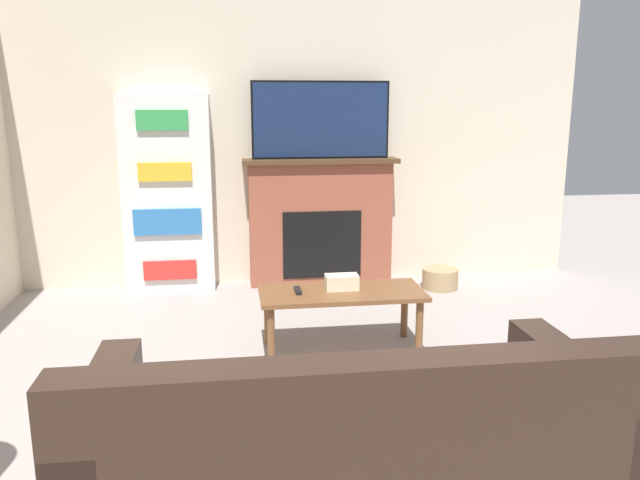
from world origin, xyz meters
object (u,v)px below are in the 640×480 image
(couch, at_px, (353,472))
(coffee_table, at_px, (342,299))
(tv, at_px, (321,120))
(storage_basket, at_px, (440,278))
(fireplace, at_px, (320,221))
(bookshelf, at_px, (168,195))

(couch, xyz_separation_m, coffee_table, (0.29, 1.87, 0.07))
(coffee_table, bearing_deg, tv, 86.92)
(storage_basket, bearing_deg, tv, 163.45)
(fireplace, distance_m, storage_basket, 1.20)
(fireplace, height_order, storage_basket, fireplace)
(couch, relative_size, storage_basket, 6.15)
(bookshelf, bearing_deg, storage_basket, -7.35)
(storage_basket, bearing_deg, bookshelf, 172.65)
(couch, relative_size, coffee_table, 1.80)
(fireplace, distance_m, couch, 3.53)
(couch, bearing_deg, bookshelf, 105.74)
(fireplace, relative_size, storage_basket, 4.36)
(fireplace, height_order, tv, tv)
(couch, bearing_deg, coffee_table, 81.30)
(tv, relative_size, storage_basket, 3.82)
(tv, height_order, couch, tv)
(fireplace, xyz_separation_m, storage_basket, (1.05, -0.33, -0.49))
(fireplace, height_order, coffee_table, fireplace)
(tv, bearing_deg, couch, -96.12)
(bookshelf, bearing_deg, coffee_table, -51.72)
(bookshelf, distance_m, storage_basket, 2.54)
(tv, bearing_deg, bookshelf, -179.93)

